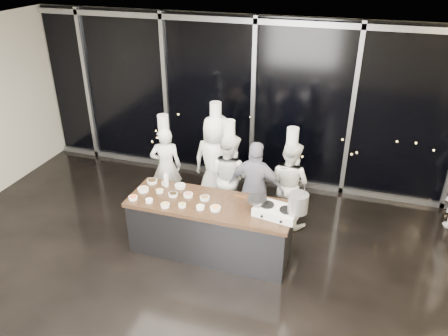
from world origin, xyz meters
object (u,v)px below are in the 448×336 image
at_px(frying_pan, 256,200).
at_px(chef_far_left, 166,165).
at_px(stove, 277,211).
at_px(chef_left, 216,162).
at_px(demo_counter, 210,227).
at_px(chef_center, 229,176).
at_px(stock_pot, 298,203).
at_px(guest, 256,188).
at_px(chef_right, 289,183).

height_order(frying_pan, chef_far_left, chef_far_left).
distance_m(stove, chef_left, 1.89).
distance_m(demo_counter, chef_left, 1.41).
distance_m(demo_counter, chef_center, 1.11).
height_order(stock_pot, chef_center, chef_center).
relative_size(demo_counter, guest, 1.56).
bearing_deg(chef_far_left, stove, 131.57).
xyz_separation_m(stove, chef_left, (-1.34, 1.33, -0.08)).
distance_m(stove, stock_pot, 0.36).
xyz_separation_m(demo_counter, chef_far_left, (-1.23, 1.13, 0.32)).
height_order(frying_pan, stock_pot, stock_pot).
relative_size(frying_pan, chef_far_left, 0.29).
relative_size(stock_pot, chef_far_left, 0.16).
distance_m(chef_far_left, chef_left, 0.91).
bearing_deg(chef_far_left, frying_pan, 129.16).
relative_size(chef_center, chef_right, 1.03).
bearing_deg(stock_pot, chef_far_left, 154.69).
height_order(stock_pot, chef_far_left, chef_far_left).
bearing_deg(chef_far_left, guest, 148.76).
relative_size(frying_pan, chef_left, 0.25).
distance_m(demo_counter, stove, 1.12).
height_order(chef_far_left, chef_left, chef_left).
bearing_deg(chef_right, demo_counter, 73.03).
bearing_deg(demo_counter, guest, 58.67).
height_order(chef_far_left, guest, chef_far_left).
bearing_deg(stock_pot, guest, 132.12).
height_order(frying_pan, chef_right, chef_right).
xyz_separation_m(demo_counter, chef_center, (-0.03, 1.05, 0.34)).
distance_m(frying_pan, stock_pot, 0.62).
distance_m(demo_counter, frying_pan, 0.92).
relative_size(stove, frying_pan, 1.31).
bearing_deg(chef_far_left, chef_center, 155.43).
bearing_deg(stove, frying_pan, 179.83).
bearing_deg(chef_center, frying_pan, 145.67).
distance_m(frying_pan, chef_left, 1.65).
height_order(stock_pot, chef_left, chef_left).
bearing_deg(stock_pot, stove, 172.97).
bearing_deg(stock_pot, frying_pan, 171.44).
xyz_separation_m(stove, frying_pan, (-0.31, 0.05, 0.10)).
height_order(demo_counter, stove, stove).
xyz_separation_m(guest, chef_right, (0.48, 0.36, -0.02)).
xyz_separation_m(stove, guest, (-0.50, 0.84, -0.17)).
relative_size(demo_counter, chef_left, 1.24).
distance_m(stock_pot, chef_left, 2.15).
distance_m(stock_pot, chef_far_left, 2.82).
height_order(frying_pan, guest, guest).
xyz_separation_m(chef_far_left, chef_center, (1.20, -0.07, 0.02)).
bearing_deg(chef_right, guest, 59.86).
bearing_deg(demo_counter, stock_pot, -2.88).
bearing_deg(chef_left, stove, 140.44).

